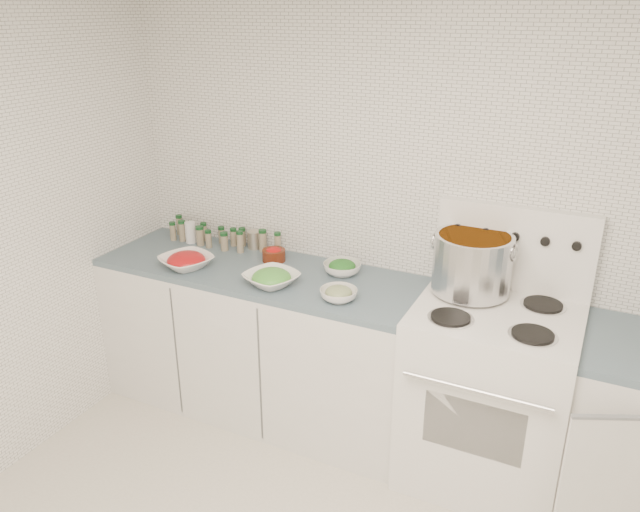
{
  "coord_description": "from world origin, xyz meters",
  "views": [
    {
      "loc": [
        0.87,
        -1.51,
        2.26
      ],
      "look_at": [
        -0.42,
        1.14,
        1.07
      ],
      "focal_mm": 35.0,
      "sensor_mm": 36.0,
      "label": 1
    }
  ],
  "objects_px": {
    "stock_pot": "(472,261)",
    "bowl_snowpea": "(271,278)",
    "stove": "(489,390)",
    "bowl_tomato": "(186,261)"
  },
  "relations": [
    {
      "from": "stock_pot",
      "to": "bowl_snowpea",
      "type": "xyz_separation_m",
      "value": [
        -0.96,
        -0.29,
        -0.16
      ]
    },
    {
      "from": "stock_pot",
      "to": "bowl_tomato",
      "type": "distance_m",
      "value": 1.54
    },
    {
      "from": "stove",
      "to": "bowl_snowpea",
      "type": "bearing_deg",
      "value": -172.49
    },
    {
      "from": "stock_pot",
      "to": "bowl_tomato",
      "type": "height_order",
      "value": "stock_pot"
    },
    {
      "from": "bowl_snowpea",
      "to": "bowl_tomato",
      "type": "bearing_deg",
      "value": -179.38
    },
    {
      "from": "stock_pot",
      "to": "bowl_snowpea",
      "type": "height_order",
      "value": "stock_pot"
    },
    {
      "from": "stock_pot",
      "to": "bowl_snowpea",
      "type": "distance_m",
      "value": 1.02
    },
    {
      "from": "bowl_tomato",
      "to": "bowl_snowpea",
      "type": "relative_size",
      "value": 1.05
    },
    {
      "from": "stove",
      "to": "stock_pot",
      "type": "height_order",
      "value": "stove"
    },
    {
      "from": "stock_pot",
      "to": "bowl_tomato",
      "type": "xyz_separation_m",
      "value": [
        -1.51,
        -0.3,
        -0.16
      ]
    }
  ]
}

